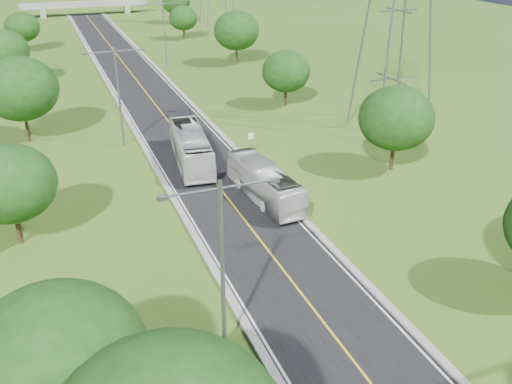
% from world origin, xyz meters
% --- Properties ---
extents(ground, '(260.00, 260.00, 0.00)m').
position_xyz_m(ground, '(0.00, 60.00, 0.00)').
color(ground, '#2F5718').
rests_on(ground, ground).
extents(road, '(8.00, 150.00, 0.06)m').
position_xyz_m(road, '(0.00, 66.00, 0.03)').
color(road, black).
rests_on(road, ground).
extents(curb_left, '(0.50, 150.00, 0.22)m').
position_xyz_m(curb_left, '(-4.25, 66.00, 0.11)').
color(curb_left, gray).
rests_on(curb_left, ground).
extents(curb_right, '(0.50, 150.00, 0.22)m').
position_xyz_m(curb_right, '(4.25, 66.00, 0.11)').
color(curb_right, gray).
rests_on(curb_right, ground).
extents(speed_limit_sign, '(0.55, 0.09, 2.40)m').
position_xyz_m(speed_limit_sign, '(5.20, 37.98, 1.60)').
color(speed_limit_sign, slate).
rests_on(speed_limit_sign, ground).
extents(overpass, '(30.00, 3.00, 3.20)m').
position_xyz_m(overpass, '(0.00, 140.00, 2.41)').
color(overpass, gray).
rests_on(overpass, ground).
extents(streetlight_near_left, '(5.90, 0.25, 10.00)m').
position_xyz_m(streetlight_near_left, '(-6.00, 12.00, 5.94)').
color(streetlight_near_left, slate).
rests_on(streetlight_near_left, ground).
extents(streetlight_mid_left, '(5.90, 0.25, 10.00)m').
position_xyz_m(streetlight_mid_left, '(-6.00, 45.00, 5.94)').
color(streetlight_mid_left, slate).
rests_on(streetlight_mid_left, ground).
extents(streetlight_far_right, '(5.90, 0.25, 10.00)m').
position_xyz_m(streetlight_far_right, '(6.00, 78.00, 5.94)').
color(streetlight_far_right, slate).
rests_on(streetlight_far_right, ground).
extents(tree_la, '(7.14, 7.14, 8.30)m').
position_xyz_m(tree_la, '(-14.00, 8.00, 5.27)').
color(tree_la, black).
rests_on(tree_la, ground).
extents(tree_lb, '(6.30, 6.30, 7.33)m').
position_xyz_m(tree_lb, '(-16.00, 28.00, 4.64)').
color(tree_lb, black).
rests_on(tree_lb, ground).
extents(tree_lc, '(7.56, 7.56, 8.79)m').
position_xyz_m(tree_lc, '(-15.00, 50.00, 5.58)').
color(tree_lc, black).
rests_on(tree_lc, ground).
extents(tree_ld, '(6.72, 6.72, 7.82)m').
position_xyz_m(tree_ld, '(-17.00, 74.00, 4.95)').
color(tree_ld, black).
rests_on(tree_ld, ground).
extents(tree_le, '(5.88, 5.88, 6.84)m').
position_xyz_m(tree_le, '(-14.50, 98.00, 4.33)').
color(tree_le, black).
rests_on(tree_le, ground).
extents(tree_rb, '(6.72, 6.72, 7.82)m').
position_xyz_m(tree_rb, '(16.00, 30.00, 4.95)').
color(tree_rb, black).
rests_on(tree_rb, ground).
extents(tree_rc, '(5.88, 5.88, 6.84)m').
position_xyz_m(tree_rc, '(15.00, 52.00, 4.33)').
color(tree_rc, black).
rests_on(tree_rc, ground).
extents(tree_rd, '(7.14, 7.14, 8.30)m').
position_xyz_m(tree_rd, '(17.00, 76.00, 5.27)').
color(tree_rd, black).
rests_on(tree_rd, ground).
extents(tree_re, '(5.46, 5.46, 6.35)m').
position_xyz_m(tree_re, '(14.50, 100.00, 4.02)').
color(tree_re, black).
rests_on(tree_re, ground).
extents(tree_rf, '(6.30, 6.30, 7.33)m').
position_xyz_m(tree_rf, '(18.00, 120.00, 4.64)').
color(tree_rf, black).
rests_on(tree_rf, ground).
extents(bus_outbound, '(3.14, 10.57, 2.90)m').
position_xyz_m(bus_outbound, '(2.79, 28.34, 1.51)').
color(bus_outbound, silver).
rests_on(bus_outbound, road).
extents(bus_inbound, '(4.16, 11.98, 3.27)m').
position_xyz_m(bus_inbound, '(-0.80, 38.03, 1.69)').
color(bus_inbound, silver).
rests_on(bus_inbound, road).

